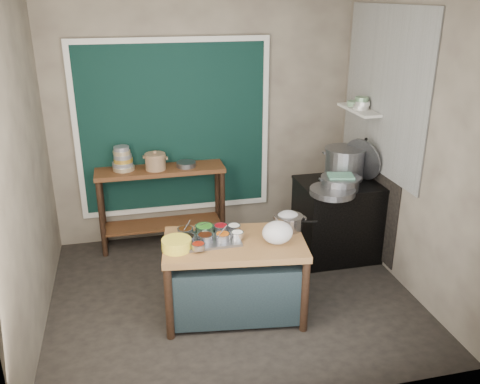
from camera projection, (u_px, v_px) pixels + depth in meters
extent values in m
cube|color=#29241F|center=(232.00, 295.00, 5.06)|extent=(3.50, 3.00, 0.02)
cube|color=gray|center=(204.00, 122.00, 5.91)|extent=(3.50, 0.02, 2.80)
cube|color=gray|center=(22.00, 176.00, 4.16)|extent=(0.02, 3.00, 2.80)
cube|color=gray|center=(409.00, 148.00, 4.91)|extent=(0.02, 3.00, 2.80)
cube|color=black|center=(174.00, 128.00, 5.81)|extent=(2.10, 0.02, 1.90)
cube|color=#B2B2AA|center=(384.00, 91.00, 5.24)|extent=(0.02, 1.70, 1.70)
cube|color=black|center=(369.00, 191.00, 5.75)|extent=(0.01, 1.30, 1.30)
cube|color=beige|center=(359.00, 110.00, 5.58)|extent=(0.22, 0.70, 0.03)
cube|color=brown|center=(235.00, 278.00, 4.63)|extent=(1.34, 0.88, 0.75)
cube|color=#5A2E19|center=(162.00, 207.00, 5.92)|extent=(1.45, 0.40, 0.95)
cube|color=black|center=(339.00, 220.00, 5.68)|extent=(0.90, 0.68, 0.85)
cube|color=black|center=(342.00, 184.00, 5.52)|extent=(0.92, 0.69, 0.03)
cube|color=gray|center=(210.00, 239.00, 4.50)|extent=(0.51, 0.37, 0.02)
cylinder|color=gray|center=(185.00, 231.00, 4.56)|extent=(0.15, 0.15, 0.06)
cylinder|color=gray|center=(221.00, 228.00, 4.63)|extent=(0.14, 0.14, 0.06)
cylinder|color=silver|center=(237.00, 234.00, 4.51)|extent=(0.11, 0.11, 0.05)
cylinder|color=gray|center=(187.00, 239.00, 4.42)|extent=(0.15, 0.15, 0.06)
cylinder|color=gray|center=(205.00, 237.00, 4.45)|extent=(0.15, 0.15, 0.06)
cylinder|color=gray|center=(204.00, 229.00, 4.59)|extent=(0.17, 0.17, 0.07)
cylinder|color=gray|center=(198.00, 246.00, 4.30)|extent=(0.12, 0.12, 0.05)
cylinder|color=gray|center=(223.00, 236.00, 4.47)|extent=(0.14, 0.14, 0.06)
cylinder|color=gray|center=(234.00, 228.00, 4.64)|extent=(0.12, 0.12, 0.05)
cylinder|color=yellow|center=(177.00, 244.00, 4.33)|extent=(0.33, 0.33, 0.10)
ellipsoid|color=white|center=(277.00, 232.00, 4.43)|extent=(0.28, 0.24, 0.20)
ellipsoid|color=white|center=(288.00, 220.00, 4.71)|extent=(0.24, 0.20, 0.17)
cylinder|color=tan|center=(123.00, 168.00, 5.68)|extent=(0.24, 0.24, 0.05)
cylinder|color=gray|center=(123.00, 164.00, 5.66)|extent=(0.23, 0.23, 0.05)
cylinder|color=gold|center=(123.00, 160.00, 5.65)|extent=(0.21, 0.21, 0.05)
cylinder|color=gray|center=(122.00, 156.00, 5.63)|extent=(0.20, 0.20, 0.05)
cylinder|color=tan|center=(122.00, 152.00, 5.61)|extent=(0.19, 0.19, 0.05)
cylinder|color=gray|center=(122.00, 149.00, 5.60)|extent=(0.17, 0.17, 0.05)
cylinder|color=gray|center=(124.00, 167.00, 5.65)|extent=(0.17, 0.17, 0.08)
cylinder|color=gray|center=(186.00, 164.00, 5.78)|extent=(0.27, 0.27, 0.06)
cylinder|color=gray|center=(363.00, 159.00, 5.51)|extent=(0.30, 0.49, 0.47)
cube|color=#5E9D80|center=(341.00, 176.00, 5.27)|extent=(0.30, 0.25, 0.02)
cylinder|color=gray|center=(332.00, 191.00, 5.18)|extent=(0.56, 0.56, 0.06)
cylinder|color=silver|center=(361.00, 107.00, 5.52)|extent=(0.17, 0.17, 0.04)
cylinder|color=silver|center=(362.00, 103.00, 5.51)|extent=(0.16, 0.16, 0.04)
cylinder|color=gray|center=(362.00, 99.00, 5.49)|extent=(0.15, 0.15, 0.04)
cylinder|color=gray|center=(354.00, 103.00, 5.71)|extent=(0.14, 0.14, 0.05)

